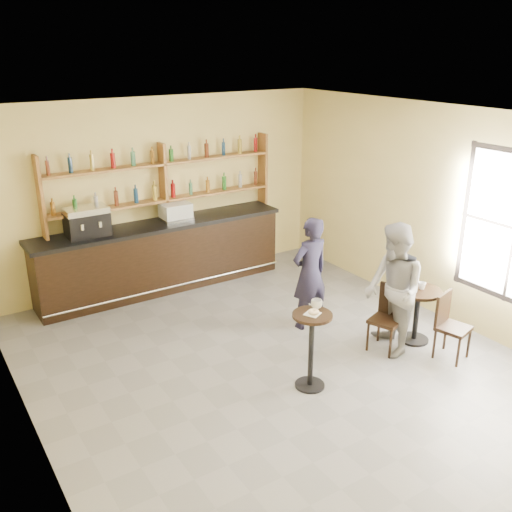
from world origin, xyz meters
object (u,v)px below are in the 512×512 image
espresso_machine (87,222)px  pedestal_table (311,351)px  cafe_table (416,315)px  chair_west (386,320)px  chair_south (454,328)px  bar_counter (162,256)px  pastry_case (176,212)px  man_main (310,273)px  patron_second (393,290)px

espresso_machine → pedestal_table: (1.48, -3.78, -0.91)m
espresso_machine → cafe_table: espresso_machine is taller
chair_west → chair_south: chair_west is taller
pedestal_table → chair_west: (1.42, 0.17, -0.04)m
bar_counter → pedestal_table: bar_counter is taller
bar_counter → pastry_case: bearing=0.0°
espresso_machine → pastry_case: size_ratio=1.29×
espresso_machine → chair_south: size_ratio=0.71×
pastry_case → pedestal_table: size_ratio=0.50×
man_main → chair_south: 2.10m
bar_counter → pastry_case: pastry_case is taller
espresso_machine → chair_west: 4.74m
espresso_machine → man_main: man_main is taller
chair_west → chair_south: bearing=23.0°
espresso_machine → pastry_case: bearing=-0.7°
pastry_case → man_main: 2.71m
bar_counter → pedestal_table: (0.28, -3.78, -0.09)m
pedestal_table → man_main: bearing=53.2°
chair_west → bar_counter: bearing=-174.5°
bar_counter → chair_south: bearing=-61.7°
patron_second → bar_counter: bearing=-132.4°
chair_south → patron_second: patron_second is taller
pastry_case → pedestal_table: bearing=-84.0°
pastry_case → pedestal_table: (-0.02, -3.78, -0.83)m
man_main → patron_second: bearing=109.5°
pedestal_table → man_main: size_ratio=0.59×
espresso_machine → chair_west: (2.90, -3.62, -0.95)m
espresso_machine → man_main: (2.45, -2.49, -0.55)m
pastry_case → cafe_table: (1.95, -3.67, -0.93)m
pastry_case → man_main: bearing=-62.8°
man_main → chair_south: man_main is taller
pastry_case → chair_west: (1.40, -3.62, -0.87)m
cafe_table → chair_south: chair_south is taller
pedestal_table → patron_second: patron_second is taller
cafe_table → patron_second: bearing=-179.5°
chair_west → patron_second: size_ratio=0.50×
espresso_machine → pastry_case: (1.50, 0.00, -0.08)m
pedestal_table → chair_west: 1.43m
espresso_machine → chair_west: size_ratio=0.70×
pastry_case → chair_west: size_ratio=0.54×
espresso_machine → pedestal_table: size_ratio=0.65×
man_main → patron_second: 1.28m
bar_counter → chair_west: bar_counter is taller
man_main → chair_south: size_ratio=1.87×
espresso_machine → pastry_case: espresso_machine is taller
pedestal_table → patron_second: (1.46, 0.11, 0.41)m
bar_counter → pedestal_table: bearing=-85.8°
patron_second → chair_west: bearing=-124.5°
pastry_case → patron_second: bearing=-62.3°
bar_counter → patron_second: (1.74, -3.67, 0.33)m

